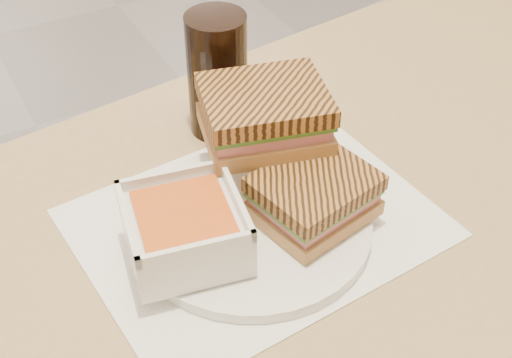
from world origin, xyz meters
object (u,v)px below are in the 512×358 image
main_table (342,279)px  plate (252,225)px  panini_lower (314,196)px  soup_bowl (185,230)px  cola_glass (217,75)px

main_table → plate: size_ratio=4.94×
plate → main_table: bearing=-14.1°
main_table → plate: 0.17m
plate → panini_lower: bearing=-22.5°
main_table → panini_lower: 0.17m
soup_bowl → panini_lower: (0.14, -0.02, -0.00)m
panini_lower → cola_glass: cola_glass is taller
main_table → panini_lower: (-0.05, 0.00, 0.16)m
soup_bowl → plate: bearing=4.2°
panini_lower → main_table: bearing=-2.8°
soup_bowl → panini_lower: size_ratio=1.00×
main_table → panini_lower: panini_lower is taller
plate → soup_bowl: soup_bowl is taller
plate → panini_lower: size_ratio=1.91×
plate → panini_lower: panini_lower is taller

